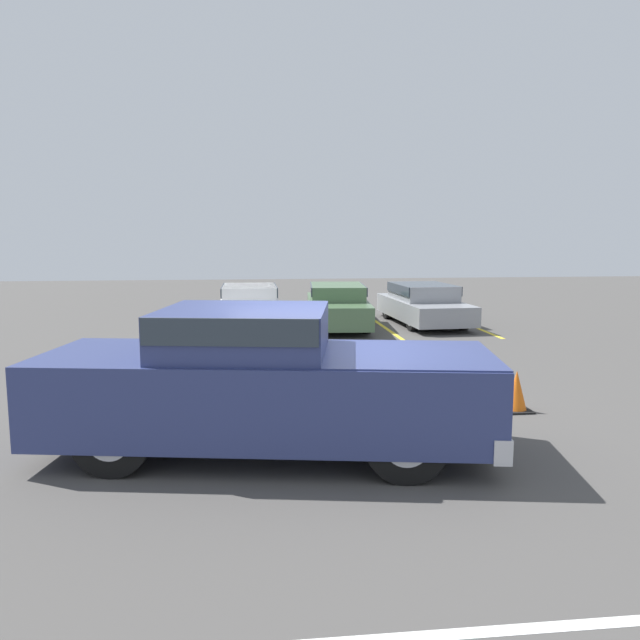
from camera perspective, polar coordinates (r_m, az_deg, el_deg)
The scene contains 11 objects.
ground_plane at distance 8.32m, azimuth 0.60°, elevation -11.11°, with size 60.00×60.00×0.00m, color #4C4947.
stall_stripe_a at distance 18.29m, azimuth -10.71°, elevation -0.77°, with size 0.12×5.39×0.01m, color yellow.
stall_stripe_b at distance 18.29m, azimuth -2.43°, elevation -0.65°, with size 0.12×5.39×0.01m, color yellow.
stall_stripe_c at distance 18.66m, azimuth 5.69°, elevation -0.51°, with size 0.12×5.39×0.01m, color yellow.
stall_stripe_d at distance 19.38m, azimuth 13.35°, elevation -0.37°, with size 0.12×5.39×0.01m, color yellow.
pickup_truck at distance 7.71m, azimuth -4.68°, elevation -5.61°, with size 5.75×2.87×1.81m.
parked_sedan_a at distance 18.39m, azimuth -6.46°, elevation 1.39°, with size 1.72×4.21×1.21m.
parked_sedan_b at distance 18.37m, azimuth 1.58°, elevation 1.45°, with size 2.08×4.68×1.23m.
parked_sedan_c at distance 19.15m, azimuth 9.42°, elevation 1.58°, with size 1.97×4.57×1.21m.
traffic_cone at distance 10.10m, azimuth 17.50°, elevation -6.32°, with size 0.44×0.44×0.64m.
wheel_stop_curb at distance 21.46m, azimuth 1.04°, elevation 0.81°, with size 1.84×0.20×0.14m, color #B7B2A8.
Camera 1 is at (-0.97, -7.81, 2.71)m, focal length 35.00 mm.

